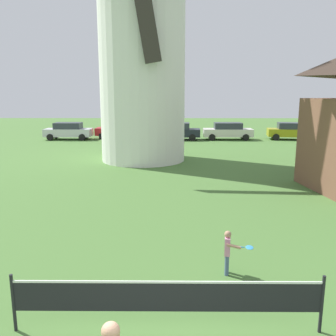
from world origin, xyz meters
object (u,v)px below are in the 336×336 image
at_px(windmill, 142,37).
at_px(parked_car_cream, 228,131).
at_px(parked_car_red, 120,130).
at_px(tennis_net, 167,297).
at_px(parked_car_black, 176,131).
at_px(parked_car_mustard, 291,131).
at_px(parked_car_silver, 68,131).
at_px(player_far, 229,250).

bearing_deg(windmill, parked_car_cream, 56.32).
bearing_deg(parked_car_red, parked_car_cream, -4.95).
distance_m(tennis_net, parked_car_black, 27.66).
bearing_deg(parked_car_black, windmill, -101.96).
bearing_deg(windmill, parked_car_red, 105.23).
relative_size(windmill, parked_car_mustard, 3.67).
distance_m(parked_car_silver, parked_car_mustard, 20.69).
distance_m(player_far, parked_car_silver, 27.85).
xyz_separation_m(tennis_net, parked_car_red, (-4.84, 28.67, 0.12)).
xyz_separation_m(player_far, parked_car_black, (-0.92, 25.52, 0.20)).
bearing_deg(player_far, parked_car_silver, 113.08).
bearing_deg(parked_car_black, parked_car_silver, 179.44).
bearing_deg(tennis_net, parked_car_red, 99.57).
bearing_deg(tennis_net, parked_car_black, 88.95).
distance_m(tennis_net, player_far, 2.56).
xyz_separation_m(parked_car_red, parked_car_cream, (10.19, -0.88, 0.00)).
distance_m(windmill, player_far, 16.88).
bearing_deg(parked_car_red, windmill, -74.77).
relative_size(parked_car_silver, parked_car_cream, 0.96).
bearing_deg(parked_car_black, parked_car_mustard, 0.87).
distance_m(windmill, tennis_net, 18.59).
bearing_deg(parked_car_black, player_far, -87.94).
bearing_deg(parked_car_mustard, parked_car_red, 176.93).
bearing_deg(parked_car_red, tennis_net, -80.43).
xyz_separation_m(tennis_net, parked_car_mustard, (11.19, 27.81, 0.12)).
xyz_separation_m(player_far, parked_car_red, (-6.26, 26.54, 0.20)).
height_order(windmill, player_far, windmill).
bearing_deg(parked_car_red, parked_car_mustard, -3.07).
height_order(tennis_net, parked_car_mustard, parked_car_mustard).
relative_size(parked_car_red, parked_car_black, 1.01).
height_order(parked_car_silver, parked_car_mustard, same).
xyz_separation_m(parked_car_red, parked_car_mustard, (16.03, -0.86, -0.00)).
height_order(tennis_net, player_far, tennis_net).
bearing_deg(parked_car_cream, player_far, -98.71).
relative_size(player_far, parked_car_red, 0.24).
bearing_deg(windmill, parked_car_silver, 126.41).
height_order(parked_car_red, parked_car_mustard, same).
xyz_separation_m(windmill, parked_car_red, (-3.13, 11.48, -6.74)).
distance_m(parked_car_black, parked_car_mustard, 10.69).
bearing_deg(parked_car_silver, parked_car_red, 11.21).
bearing_deg(tennis_net, player_far, 56.27).
xyz_separation_m(windmill, parked_car_mustard, (12.90, 10.62, -6.75)).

